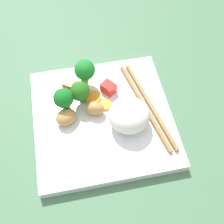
{
  "coord_description": "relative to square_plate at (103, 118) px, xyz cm",
  "views": [
    {
      "loc": [
        28.68,
        -5.37,
        49.37
      ],
      "look_at": [
        0.81,
        1.59,
        3.86
      ],
      "focal_mm": 47.54,
      "sensor_mm": 36.0,
      "label": 1
    }
  ],
  "objects": [
    {
      "name": "chicken_piece_2",
      "position": [
        -6.08,
        -2.1,
        1.91
      ],
      "size": [
        2.74,
        2.34,
        1.97
      ],
      "primitive_type": "ellipsoid",
      "rotation": [
        0.0,
        0.0,
        6.27
      ],
      "color": "tan",
      "rests_on": "square_plate"
    },
    {
      "name": "broccoli_floret_0",
      "position": [
        -8.29,
        -1.51,
        4.86
      ],
      "size": [
        3.98,
        3.98,
        6.3
      ],
      "color": "#73B24F",
      "rests_on": "square_plate"
    },
    {
      "name": "chopstick_pair",
      "position": [
        0.37,
        8.73,
        1.32
      ],
      "size": [
        20.97,
        5.26,
        0.78
      ],
      "rotation": [
        0.0,
        0.0,
        3.3
      ],
      "color": "olive",
      "rests_on": "square_plate"
    },
    {
      "name": "pepper_chunk_1",
      "position": [
        -5.36,
        2.42,
        1.97
      ],
      "size": [
        3.32,
        3.2,
        2.08
      ],
      "primitive_type": "cube",
      "rotation": [
        0.0,
        0.0,
        0.61
      ],
      "color": "red",
      "rests_on": "square_plate"
    },
    {
      "name": "broccoli_floret_2",
      "position": [
        -3.19,
        -6.42,
        4.4
      ],
      "size": [
        3.81,
        3.81,
        5.68
      ],
      "color": "#60933D",
      "rests_on": "square_plate"
    },
    {
      "name": "carrot_slice_0",
      "position": [
        -4.33,
        -0.91,
        1.22
      ],
      "size": [
        4.2,
        4.2,
        0.57
      ],
      "primitive_type": "cylinder",
      "rotation": [
        0.0,
        0.0,
        2.05
      ],
      "color": "orange",
      "rests_on": "square_plate"
    },
    {
      "name": "carrot_slice_1",
      "position": [
        -2.19,
        1.0,
        1.16
      ],
      "size": [
        3.04,
        3.04,
        0.45
      ],
      "primitive_type": "cylinder",
      "rotation": [
        0.0,
        0.0,
        4.4
      ],
      "color": "orange",
      "rests_on": "square_plate"
    },
    {
      "name": "rice_mound",
      "position": [
        2.61,
        4.26,
        3.56
      ],
      "size": [
        9.47,
        9.55,
        5.26
      ],
      "primitive_type": "ellipsoid",
      "rotation": [
        0.0,
        0.0,
        1.21
      ],
      "color": "white",
      "rests_on": "square_plate"
    },
    {
      "name": "carrot_slice_2",
      "position": [
        -6.19,
        -5.52,
        1.28
      ],
      "size": [
        2.68,
        2.68,
        0.71
      ],
      "primitive_type": "cylinder",
      "rotation": [
        0.0,
        0.0,
        1.81
      ],
      "color": "orange",
      "rests_on": "square_plate"
    },
    {
      "name": "pepper_chunk_0",
      "position": [
        -8.33,
        -4.82,
        1.62
      ],
      "size": [
        3.02,
        3.14,
        1.37
      ],
      "primitive_type": "cube",
      "rotation": [
        0.0,
        0.0,
        4.08
      ],
      "color": "red",
      "rests_on": "square_plate"
    },
    {
      "name": "square_plate",
      "position": [
        0.0,
        0.0,
        0.0
      ],
      "size": [
        26.95,
        26.95,
        1.86
      ],
      "primitive_type": "cube",
      "rotation": [
        0.0,
        0.0,
        -0.05
      ],
      "color": "white",
      "rests_on": "ground_plane"
    },
    {
      "name": "chicken_piece_1",
      "position": [
        -0.63,
        -6.73,
        2.24
      ],
      "size": [
        4.59,
        4.89,
        2.61
      ],
      "primitive_type": "ellipsoid",
      "rotation": [
        0.0,
        0.0,
        1.97
      ],
      "color": "tan",
      "rests_on": "square_plate"
    },
    {
      "name": "chicken_piece_0",
      "position": [
        -1.09,
        -1.23,
        2.31
      ],
      "size": [
        3.61,
        4.24,
        2.75
      ],
      "primitive_type": "ellipsoid",
      "rotation": [
        0.0,
        0.0,
        4.36
      ],
      "color": "tan",
      "rests_on": "square_plate"
    },
    {
      "name": "broccoli_floret_1",
      "position": [
        -4.09,
        -3.28,
        4.32
      ],
      "size": [
        3.72,
        3.72,
        5.39
      ],
      "color": "#6DA64E",
      "rests_on": "square_plate"
    },
    {
      "name": "ground_plane",
      "position": [
        0.0,
        0.0,
        -1.93
      ],
      "size": [
        110.0,
        110.0,
        2.0
      ],
      "primitive_type": "cube",
      "color": "#467051"
    }
  ]
}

